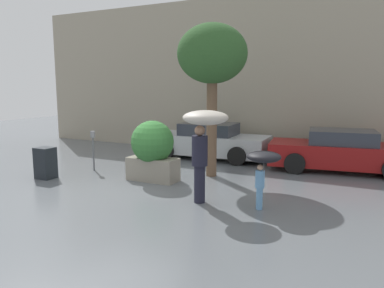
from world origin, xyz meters
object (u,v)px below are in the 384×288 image
parked_car_near (209,142)px  newspaper_box (45,163)px  person_adult (204,132)px  street_tree (212,56)px  person_child (263,162)px  parked_car_far (341,152)px  parking_meter (93,142)px  planter_box (153,149)px

parked_car_near → newspaper_box: 5.72m
person_adult → street_tree: bearing=123.8°
parked_car_near → person_child: bearing=-147.5°
person_child → newspaper_box: 6.38m
person_child → parked_car_far: (1.14, 4.74, -0.45)m
person_child → street_tree: 4.03m
street_tree → person_adult: bearing=-70.1°
newspaper_box → parked_car_far: bearing=32.8°
newspaper_box → person_adult: bearing=-0.7°
person_adult → person_child: person_adult is taller
parked_car_far → newspaper_box: size_ratio=5.03×
street_tree → parking_meter: (-3.59, -1.01, -2.56)m
person_adult → parked_car_near: 5.49m
planter_box → parked_car_far: bearing=38.3°
parking_meter → person_child: bearing=-13.0°
person_child → person_adult: bearing=-150.4°
parking_meter → parked_car_near: bearing=55.5°
person_child → parking_meter: bearing=-169.5°
person_adult → street_tree: (-0.90, 2.49, 1.82)m
parking_meter → street_tree: bearing=15.7°
person_adult → parked_car_far: person_adult is taller
parked_car_far → street_tree: bearing=117.3°
person_adult → parking_meter: bearing=175.7°
person_adult → parked_car_far: 5.56m
person_adult → parking_meter: size_ratio=1.70×
person_child → newspaper_box: size_ratio=1.43×
parked_car_near → parked_car_far: size_ratio=0.97×
planter_box → person_child: size_ratio=1.32×
street_tree → parked_car_far: bearing=35.5°
newspaper_box → planter_box: bearing=22.4°
parked_car_near → street_tree: size_ratio=1.00×
planter_box → parked_car_far: planter_box is taller
planter_box → parked_car_near: (0.05, 3.73, -0.29)m
person_adult → person_child: (1.32, 0.14, -0.58)m
planter_box → parking_meter: size_ratio=1.36×
parking_meter → newspaper_box: size_ratio=1.38×
parking_meter → newspaper_box: parking_meter is taller
parked_car_far → planter_box: bearing=120.1°
street_tree → parking_meter: size_ratio=3.52×
person_adult → parked_car_near: size_ratio=0.48×
parking_meter → person_adult: bearing=-18.2°
parked_car_far → street_tree: street_tree is taller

